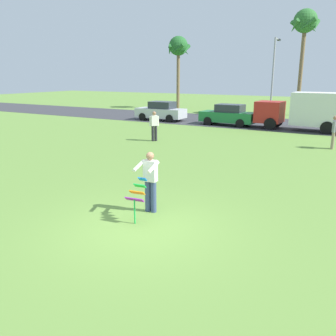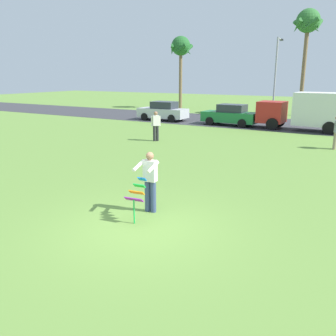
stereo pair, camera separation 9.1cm
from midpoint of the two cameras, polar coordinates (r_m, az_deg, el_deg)
name	(u,v)px [view 2 (the right image)]	position (r m, az deg, el deg)	size (l,w,h in m)	color
ground_plane	(140,228)	(9.14, -4.29, -9.64)	(120.00, 120.00, 0.00)	olive
road_strip	(299,126)	(29.14, 20.33, 6.41)	(120.00, 8.00, 0.01)	#38383D
person_kite_flyer	(150,180)	(9.87, -2.67, -1.87)	(0.58, 0.68, 1.73)	#384772
kite_held	(137,194)	(9.30, -4.77, -4.16)	(0.53, 0.67, 1.14)	blue
parked_car_silver	(163,111)	(30.44, -0.72, 9.09)	(4.22, 1.87, 1.60)	silver
parked_car_green	(230,115)	(27.90, 10.07, 8.35)	(4.26, 1.95, 1.60)	#1E7238
parked_truck_red_cab	(314,111)	(26.44, 22.52, 8.52)	(6.75, 2.25, 2.62)	#B2231E
palm_tree_left_near	(181,49)	(41.63, 2.14, 18.58)	(2.58, 2.71, 7.94)	brown
palm_tree_right_near	(308,26)	(36.73, 21.59, 20.44)	(2.58, 2.71, 9.53)	brown
streetlight_pole	(276,72)	(34.61, 17.02, 14.50)	(0.24, 1.65, 7.00)	#9E9EA3
person_walker_near	(336,131)	(20.40, 25.48, 5.32)	(0.25, 0.57, 1.73)	gray
person_walker_far	(156,125)	(20.80, -1.85, 6.89)	(0.41, 0.45, 1.73)	#26262B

